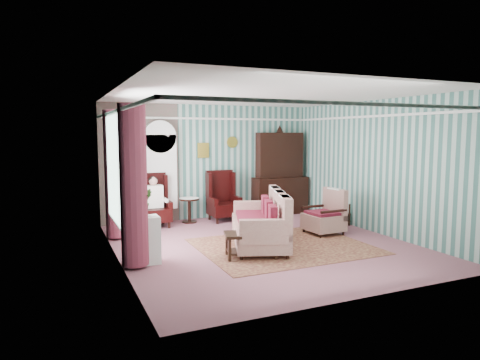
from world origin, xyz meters
name	(u,v)px	position (x,y,z in m)	size (l,w,h in m)	color
floor	(263,244)	(0.00, 0.00, 0.00)	(6.00, 6.00, 0.00)	#8C525C
room_shell	(230,143)	(-0.62, 0.18, 2.01)	(5.53, 6.02, 2.91)	#3B6B62
bookcase	(160,177)	(-1.35, 2.84, 1.12)	(0.80, 0.28, 2.24)	silver
dresser_hutch	(280,171)	(1.90, 2.72, 1.18)	(1.50, 0.56, 2.36)	black
wingback_left	(154,200)	(-1.60, 2.45, 0.62)	(0.76, 0.80, 1.25)	black
wingback_right	(224,196)	(0.15, 2.45, 0.62)	(0.76, 0.80, 1.25)	black
seated_woman	(154,202)	(-1.60, 2.45, 0.59)	(0.44, 0.40, 1.18)	white
round_side_table	(189,210)	(-0.70, 2.60, 0.30)	(0.50, 0.50, 0.60)	black
nest_table	(338,214)	(2.47, 0.90, 0.27)	(0.45, 0.38, 0.54)	black
plant_stand	(143,240)	(-2.40, -0.30, 0.40)	(0.55, 0.35, 0.80)	silver
rug	(283,246)	(0.30, -0.30, 0.01)	(3.20, 2.60, 0.01)	#481B18
sofa	(259,218)	(-0.10, -0.03, 0.55)	(2.16, 1.06, 1.10)	beige
floral_armchair	(324,209)	(1.62, 0.27, 0.55)	(0.81, 0.71, 1.09)	#C2BC96
coffee_table	(251,245)	(-0.59, -0.72, 0.22)	(0.92, 0.51, 0.45)	black
potted_plant_a	(139,206)	(-2.47, -0.44, 1.00)	(0.37, 0.32, 0.41)	#255119
potted_plant_b	(145,202)	(-2.32, -0.15, 1.03)	(0.25, 0.20, 0.45)	#215119
potted_plant_c	(140,206)	(-2.43, -0.26, 0.98)	(0.20, 0.20, 0.36)	#1C5219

